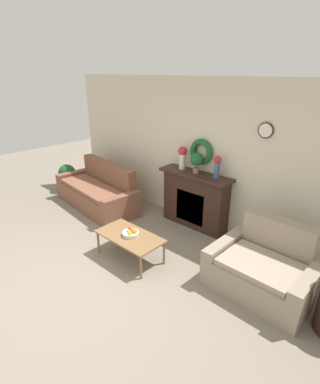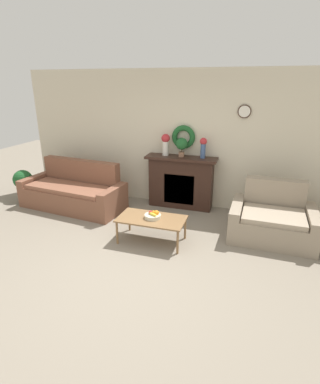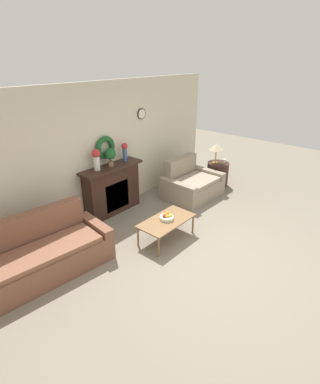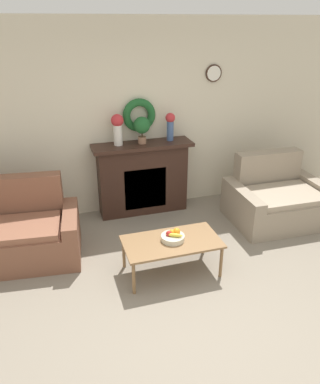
{
  "view_description": "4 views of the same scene",
  "coord_description": "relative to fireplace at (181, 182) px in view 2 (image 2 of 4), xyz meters",
  "views": [
    {
      "loc": [
        3.07,
        -1.76,
        2.78
      ],
      "look_at": [
        -0.07,
        1.65,
        0.89
      ],
      "focal_mm": 28.0,
      "sensor_mm": 36.0,
      "label": 1
    },
    {
      "loc": [
        1.44,
        -3.19,
        2.43
      ],
      "look_at": [
        -0.02,
        1.38,
        0.68
      ],
      "focal_mm": 28.0,
      "sensor_mm": 36.0,
      "label": 2
    },
    {
      "loc": [
        -3.66,
        -2.11,
        3.13
      ],
      "look_at": [
        0.25,
        1.27,
        0.77
      ],
      "focal_mm": 28.0,
      "sensor_mm": 36.0,
      "label": 3
    },
    {
      "loc": [
        -1.17,
        -2.44,
        2.62
      ],
      "look_at": [
        0.02,
        1.41,
        0.77
      ],
      "focal_mm": 35.0,
      "sensor_mm": 36.0,
      "label": 4
    }
  ],
  "objects": [
    {
      "name": "ground_plane",
      "position": [
        -0.07,
        -2.46,
        -0.54
      ],
      "size": [
        16.0,
        16.0,
        0.0
      ],
      "primitive_type": "plane",
      "color": "gray"
    },
    {
      "name": "loveseat_right",
      "position": [
        1.76,
        -0.81,
        -0.23
      ],
      "size": [
        1.35,
        1.03,
        0.91
      ],
      "rotation": [
        0.0,
        0.0,
        -0.02
      ],
      "color": "gray",
      "rests_on": "ground_plane"
    },
    {
      "name": "wall_back",
      "position": [
        -0.07,
        0.21,
        0.82
      ],
      "size": [
        6.8,
        0.17,
        2.7
      ],
      "color": "beige",
      "rests_on": "ground_plane"
    },
    {
      "name": "fruit_bowl",
      "position": [
        -0.06,
        -1.56,
        -0.08
      ],
      "size": [
        0.26,
        0.26,
        0.12
      ],
      "color": "beige",
      "rests_on": "coffee_table"
    },
    {
      "name": "fireplace",
      "position": [
        0.0,
        0.0,
        0.0
      ],
      "size": [
        1.42,
        0.41,
        1.06
      ],
      "color": "#331E16",
      "rests_on": "ground_plane"
    },
    {
      "name": "couch_left",
      "position": [
        -2.08,
        -0.7,
        -0.22
      ],
      "size": [
        2.2,
        1.08,
        0.94
      ],
      "rotation": [
        0.0,
        0.0,
        -0.11
      ],
      "color": "brown",
      "rests_on": "ground_plane"
    },
    {
      "name": "potted_plant_floor_by_couch",
      "position": [
        -3.37,
        -0.66,
        -0.14
      ],
      "size": [
        0.41,
        0.41,
        0.66
      ],
      "color": "#8E664C",
      "rests_on": "ground_plane"
    },
    {
      "name": "vase_on_mantel_left",
      "position": [
        -0.33,
        0.01,
        0.78
      ],
      "size": [
        0.17,
        0.17,
        0.43
      ],
      "color": "silver",
      "rests_on": "fireplace"
    },
    {
      "name": "potted_plant_on_mantel",
      "position": [
        0.0,
        -0.01,
        0.76
      ],
      "size": [
        0.23,
        0.23,
        0.37
      ],
      "color": "#8E664C",
      "rests_on": "fireplace"
    },
    {
      "name": "vase_on_mantel_right",
      "position": [
        0.42,
        0.01,
        0.76
      ],
      "size": [
        0.14,
        0.14,
        0.39
      ],
      "color": "#3D5684",
      "rests_on": "fireplace"
    },
    {
      "name": "coffee_table",
      "position": [
        -0.08,
        -1.57,
        -0.16
      ],
      "size": [
        1.07,
        0.57,
        0.41
      ],
      "color": "olive",
      "rests_on": "ground_plane"
    }
  ]
}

